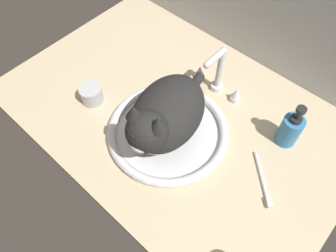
# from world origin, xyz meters

# --- Properties ---
(countertop) EXTENTS (1.09, 0.73, 0.03)m
(countertop) POSITION_xyz_m (0.00, 0.00, 0.01)
(countertop) COLOR #CCB793
(countertop) RESTS_ON ground
(backsplash_wall) EXTENTS (1.09, 0.02, 0.40)m
(backsplash_wall) POSITION_xyz_m (0.00, 0.37, 0.20)
(backsplash_wall) COLOR #B2B7BC
(backsplash_wall) RESTS_ON ground
(sink_basin) EXTENTS (0.37, 0.37, 0.03)m
(sink_basin) POSITION_xyz_m (0.04, -0.08, 0.04)
(sink_basin) COLOR white
(sink_basin) RESTS_ON countertop
(faucet) EXTENTS (0.18, 0.11, 0.18)m
(faucet) POSITION_xyz_m (0.04, 0.16, 0.10)
(faucet) COLOR silver
(faucet) RESTS_ON countertop
(cat) EXTENTS (0.24, 0.39, 0.21)m
(cat) POSITION_xyz_m (0.04, -0.10, 0.14)
(cat) COLOR black
(cat) RESTS_ON sink_basin
(soap_pump_bottle) EXTENTS (0.06, 0.06, 0.16)m
(soap_pump_bottle) POSITION_xyz_m (0.31, 0.14, 0.09)
(soap_pump_bottle) COLOR teal
(soap_pump_bottle) RESTS_ON countertop
(metal_jar) EXTENTS (0.07, 0.07, 0.06)m
(metal_jar) POSITION_xyz_m (-0.23, -0.14, 0.06)
(metal_jar) COLOR #B2B5BA
(metal_jar) RESTS_ON countertop
(toothbrush) EXTENTS (0.13, 0.12, 0.02)m
(toothbrush) POSITION_xyz_m (0.34, -0.02, 0.04)
(toothbrush) COLOR silver
(toothbrush) RESTS_ON countertop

